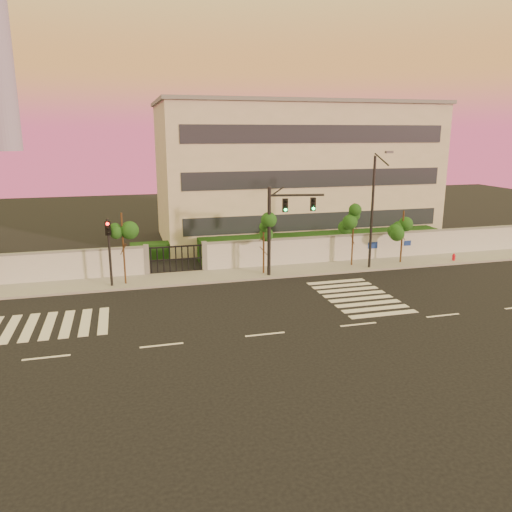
# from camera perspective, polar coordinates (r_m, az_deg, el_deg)

# --- Properties ---
(ground) EXTENTS (120.00, 120.00, 0.00)m
(ground) POSITION_cam_1_polar(r_m,az_deg,el_deg) (24.70, 1.04, -8.95)
(ground) COLOR black
(ground) RESTS_ON ground
(sidewalk) EXTENTS (60.00, 3.00, 0.15)m
(sidewalk) POSITION_cam_1_polar(r_m,az_deg,el_deg) (34.32, -3.82, -2.23)
(sidewalk) COLOR gray
(sidewalk) RESTS_ON ground
(perimeter_wall) EXTENTS (60.00, 0.36, 2.20)m
(perimeter_wall) POSITION_cam_1_polar(r_m,az_deg,el_deg) (35.51, -4.15, -0.02)
(perimeter_wall) COLOR #B6B9BE
(perimeter_wall) RESTS_ON ground
(hedge_row) EXTENTS (41.00, 4.25, 1.80)m
(hedge_row) POSITION_cam_1_polar(r_m,az_deg,el_deg) (38.38, -3.37, 0.67)
(hedge_row) COLOR black
(hedge_row) RESTS_ON ground
(institutional_building) EXTENTS (24.40, 12.40, 12.25)m
(institutional_building) POSITION_cam_1_polar(r_m,az_deg,el_deg) (46.58, 4.28, 9.64)
(institutional_building) COLOR #BBB79E
(institutional_building) RESTS_ON ground
(road_markings) EXTENTS (57.00, 7.62, 0.02)m
(road_markings) POSITION_cam_1_polar(r_m,az_deg,el_deg) (27.76, -4.28, -6.33)
(road_markings) COLOR silver
(road_markings) RESTS_ON ground
(street_tree_c) EXTENTS (1.45, 1.15, 4.75)m
(street_tree_c) POSITION_cam_1_polar(r_m,az_deg,el_deg) (32.51, -14.98, 2.62)
(street_tree_c) COLOR #382314
(street_tree_c) RESTS_ON ground
(street_tree_d) EXTENTS (1.54, 1.22, 4.14)m
(street_tree_d) POSITION_cam_1_polar(r_m,az_deg,el_deg) (33.96, 0.92, 2.80)
(street_tree_d) COLOR #382314
(street_tree_d) RESTS_ON ground
(street_tree_e) EXTENTS (1.45, 1.15, 4.70)m
(street_tree_e) POSITION_cam_1_polar(r_m,az_deg,el_deg) (36.64, 11.11, 4.01)
(street_tree_e) COLOR #382314
(street_tree_e) RESTS_ON ground
(street_tree_f) EXTENTS (1.61, 1.28, 4.04)m
(street_tree_f) POSITION_cam_1_polar(r_m,az_deg,el_deg) (38.43, 16.46, 3.43)
(street_tree_f) COLOR #382314
(street_tree_f) RESTS_ON ground
(traffic_signal_main) EXTENTS (3.87, 0.76, 6.14)m
(traffic_signal_main) POSITION_cam_1_polar(r_m,az_deg,el_deg) (33.49, 2.79, 4.07)
(traffic_signal_main) COLOR black
(traffic_signal_main) RESTS_ON ground
(traffic_signal_secondary) EXTENTS (0.35, 0.34, 4.47)m
(traffic_signal_secondary) POSITION_cam_1_polar(r_m,az_deg,el_deg) (32.40, -16.45, 1.29)
(traffic_signal_secondary) COLOR black
(traffic_signal_secondary) RESTS_ON ground
(streetlight_east) EXTENTS (0.50, 2.03, 8.45)m
(streetlight_east) POSITION_cam_1_polar(r_m,az_deg,el_deg) (35.94, 13.29, 5.49)
(streetlight_east) COLOR black
(streetlight_east) RESTS_ON ground
(fire_hydrant) EXTENTS (0.26, 0.26, 0.69)m
(fire_hydrant) POSITION_cam_1_polar(r_m,az_deg,el_deg) (40.77, 21.66, -0.20)
(fire_hydrant) COLOR red
(fire_hydrant) RESTS_ON ground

